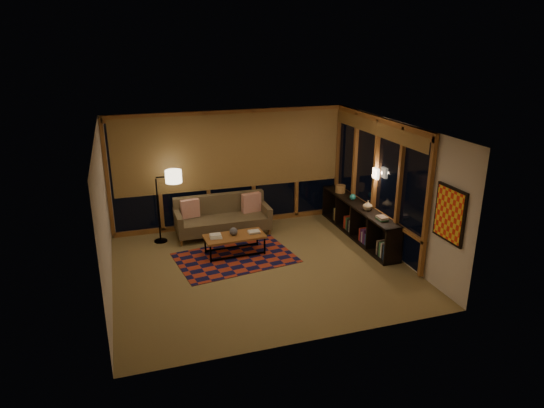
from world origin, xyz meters
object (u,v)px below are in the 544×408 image
object	(u,v)px
sofa	(223,217)
bookshelf	(358,220)
coffee_table	(235,245)
floor_lamp	(158,207)

from	to	relation	value
sofa	bookshelf	xyz separation A→B (m)	(2.83, -1.01, -0.05)
sofa	coffee_table	size ratio (longest dim) A/B	1.69
sofa	floor_lamp	xyz separation A→B (m)	(-1.38, 0.04, 0.37)
sofa	floor_lamp	bearing A→B (deg)	177.90
coffee_table	floor_lamp	bearing A→B (deg)	138.47
coffee_table	bookshelf	bearing A→B (deg)	-1.12
floor_lamp	bookshelf	world-z (taller)	floor_lamp
floor_lamp	bookshelf	xyz separation A→B (m)	(4.22, -1.05, -0.42)
sofa	bookshelf	distance (m)	3.01
coffee_table	floor_lamp	xyz separation A→B (m)	(-1.39, 1.12, 0.59)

